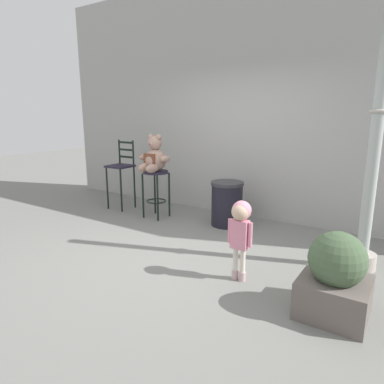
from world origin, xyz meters
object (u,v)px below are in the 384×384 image
(child_walking, at_px, (241,223))
(teddy_bear, at_px, (154,158))
(trash_bin, at_px, (227,203))
(lamppost, at_px, (373,162))
(bar_chair_empty, at_px, (121,170))
(planter_with_shrub, at_px, (335,278))
(bar_stool_with_teddy, at_px, (156,184))

(child_walking, bearing_deg, teddy_bear, -97.02)
(trash_bin, height_order, lamppost, lamppost)
(lamppost, bearing_deg, bar_chair_empty, 174.75)
(bar_chair_empty, distance_m, planter_with_shrub, 4.33)
(bar_stool_with_teddy, bearing_deg, child_walking, -30.75)
(teddy_bear, xyz_separation_m, trash_bin, (1.20, 0.29, -0.67))
(bar_stool_with_teddy, bearing_deg, planter_with_shrub, -24.50)
(trash_bin, xyz_separation_m, bar_chair_empty, (-2.09, -0.16, 0.36))
(trash_bin, relative_size, bar_chair_empty, 0.56)
(trash_bin, height_order, bar_chair_empty, bar_chair_empty)
(child_walking, bearing_deg, trash_bin, -125.00)
(bar_stool_with_teddy, distance_m, bar_chair_empty, 0.91)
(child_walking, xyz_separation_m, lamppost, (1.04, 1.02, 0.59))
(bar_stool_with_teddy, bearing_deg, lamppost, -4.83)
(teddy_bear, relative_size, lamppost, 0.20)
(teddy_bear, distance_m, planter_with_shrub, 3.50)
(trash_bin, xyz_separation_m, planter_with_shrub, (1.93, -1.69, -0.01))
(child_walking, height_order, trash_bin, child_walking)
(teddy_bear, height_order, lamppost, lamppost)
(child_walking, bearing_deg, bar_chair_empty, -91.33)
(teddy_bear, xyz_separation_m, bar_chair_empty, (-0.89, 0.13, -0.30))
(bar_stool_with_teddy, height_order, lamppost, lamppost)
(trash_bin, bearing_deg, lamppost, -14.96)
(bar_stool_with_teddy, bearing_deg, trash_bin, 12.47)
(bar_stool_with_teddy, height_order, child_walking, child_walking)
(bar_stool_with_teddy, xyz_separation_m, child_walking, (2.16, -1.29, 0.05))
(trash_bin, distance_m, planter_with_shrub, 2.57)
(teddy_bear, distance_m, child_walking, 2.53)
(trash_bin, bearing_deg, bar_stool_with_teddy, -167.53)
(planter_with_shrub, bearing_deg, trash_bin, 138.80)
(lamppost, height_order, planter_with_shrub, lamppost)
(teddy_bear, xyz_separation_m, planter_with_shrub, (3.13, -1.40, -0.67))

